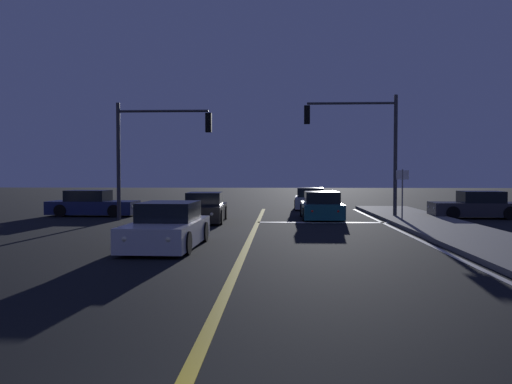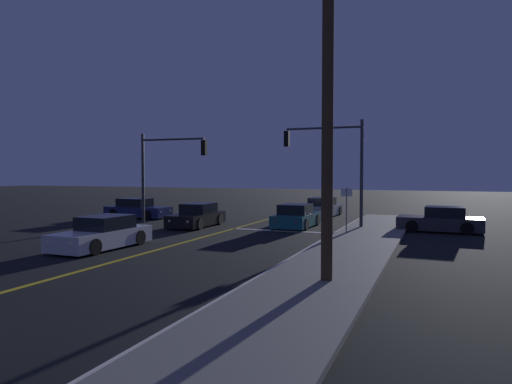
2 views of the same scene
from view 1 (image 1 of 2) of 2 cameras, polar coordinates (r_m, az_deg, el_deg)
lane_line_center at (r=14.51m, az=-1.34°, el=-6.65°), size 0.20×36.49×0.01m
lane_line_edge_right at (r=15.19m, az=20.33°, el=-6.39°), size 0.16×36.49×0.01m
stop_bar at (r=23.73m, az=7.26°, el=-3.31°), size 5.84×0.50×0.01m
car_parked_curb_teal at (r=25.61m, az=7.15°, el=-1.63°), size 1.96×4.25×1.34m
car_distant_tail_black at (r=24.07m, az=-5.65°, el=-1.86°), size 1.99×4.46×1.34m
car_mid_block_charcoal at (r=28.10m, az=22.91°, el=-1.46°), size 4.37×2.02×1.34m
car_following_oncoming_white at (r=15.84m, az=-9.61°, el=-3.85°), size 2.02×4.57×1.34m
car_lead_oncoming_silver at (r=32.75m, az=5.92°, el=-0.85°), size 2.06×4.40×1.34m
car_far_approaching_navy at (r=28.61m, az=-17.41°, el=-1.33°), size 4.58×1.99×1.34m
traffic_signal_near_right at (r=26.23m, az=11.54°, el=6.04°), size 4.54×0.28×6.04m
traffic_signal_far_left at (r=25.21m, az=-11.14°, el=5.47°), size 4.53×0.28×5.54m
street_sign_corner at (r=23.67m, az=15.66°, el=0.52°), size 0.56×0.10×2.40m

